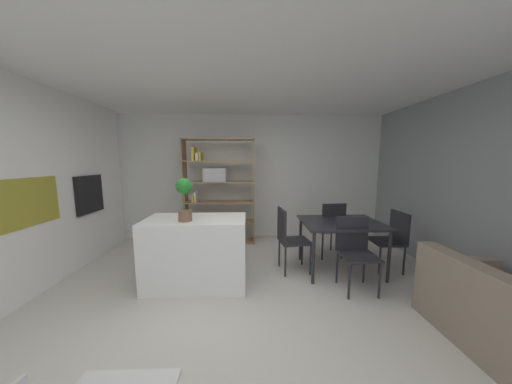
# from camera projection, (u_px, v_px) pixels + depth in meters

# --- Properties ---
(ground_plane) EXTENTS (8.60, 8.60, 0.00)m
(ground_plane) POSITION_uv_depth(u_px,v_px,m) (232.00, 309.00, 2.60)
(ground_plane) COLOR beige
(ceiling_slab) EXTENTS (6.26, 5.34, 0.06)m
(ceiling_slab) POSITION_uv_depth(u_px,v_px,m) (228.00, 57.00, 2.25)
(ceiling_slab) COLOR white
(ceiling_slab) RESTS_ON ground_plane
(back_partition) EXTENTS (6.26, 0.06, 2.65)m
(back_partition) POSITION_uv_depth(u_px,v_px,m) (240.00, 177.00, 5.04)
(back_partition) COLOR silver
(back_partition) RESTS_ON ground_plane
(cabinet_niche_splashback) EXTENTS (0.01, 1.18, 0.58)m
(cabinet_niche_splashback) POSITION_uv_depth(u_px,v_px,m) (14.00, 205.00, 2.57)
(cabinet_niche_splashback) COLOR #9E932D
(cabinet_niche_splashback) RESTS_ON ground_plane
(built_in_oven) EXTENTS (0.06, 0.61, 0.62)m
(built_in_oven) POSITION_uv_depth(u_px,v_px,m) (89.00, 194.00, 3.77)
(built_in_oven) COLOR black
(built_in_oven) RESTS_ON ground_plane
(kitchen_island) EXTENTS (1.31, 0.69, 0.92)m
(kitchen_island) POSITION_uv_depth(u_px,v_px,m) (197.00, 252.00, 3.09)
(kitchen_island) COLOR white
(kitchen_island) RESTS_ON ground_plane
(potted_plant_on_island) EXTENTS (0.20, 0.20, 0.54)m
(potted_plant_on_island) POSITION_uv_depth(u_px,v_px,m) (184.00, 195.00, 2.85)
(potted_plant_on_island) COLOR brown
(potted_plant_on_island) RESTS_ON kitchen_island
(open_bookshelf) EXTENTS (1.41, 0.35, 2.11)m
(open_bookshelf) POSITION_uv_depth(u_px,v_px,m) (217.00, 186.00, 4.64)
(open_bookshelf) COLOR #997551
(open_bookshelf) RESTS_ON ground_plane
(dining_table) EXTENTS (1.16, 0.91, 0.76)m
(dining_table) POSITION_uv_depth(u_px,v_px,m) (341.00, 226.00, 3.47)
(dining_table) COLOR #232328
(dining_table) RESTS_ON ground_plane
(dining_chair_near) EXTENTS (0.44, 0.44, 0.93)m
(dining_chair_near) POSITION_uv_depth(u_px,v_px,m) (355.00, 246.00, 3.01)
(dining_chair_near) COLOR #232328
(dining_chair_near) RESTS_ON ground_plane
(dining_chair_island_side) EXTENTS (0.49, 0.45, 0.97)m
(dining_chair_island_side) POSITION_uv_depth(u_px,v_px,m) (288.00, 235.00, 3.44)
(dining_chair_island_side) COLOR #232328
(dining_chair_island_side) RESTS_ON ground_plane
(dining_chair_far) EXTENTS (0.46, 0.49, 0.97)m
(dining_chair_far) POSITION_uv_depth(u_px,v_px,m) (331.00, 225.00, 3.95)
(dining_chair_far) COLOR #232328
(dining_chair_far) RESTS_ON ground_plane
(dining_chair_window_side) EXTENTS (0.43, 0.45, 0.91)m
(dining_chair_window_side) POSITION_uv_depth(u_px,v_px,m) (392.00, 235.00, 3.51)
(dining_chair_window_side) COLOR #232328
(dining_chair_window_side) RESTS_ON ground_plane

